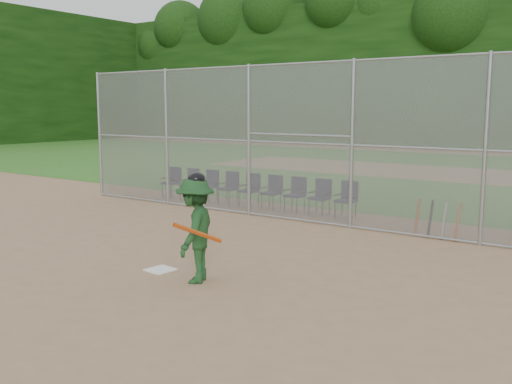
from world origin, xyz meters
The scene contains 17 objects.
ground centered at (0.00, 0.00, 0.00)m, with size 100.00×100.00×0.00m, color tan.
grass_strip centered at (0.00, 18.00, 0.01)m, with size 100.00×100.00×0.00m, color #306B20.
dirt_patch_far centered at (0.00, 18.00, 0.01)m, with size 24.00×24.00×0.00m, color tan.
backstop_fence centered at (0.00, 5.00, 2.07)m, with size 16.09×0.09×4.00m.
treeline centered at (0.00, 20.00, 5.50)m, with size 81.00×60.00×11.00m.
home_plate centered at (-0.18, -0.20, 0.01)m, with size 0.44×0.44×0.02m, color white.
batter_at_plate centered at (0.79, -0.34, 0.89)m, with size 1.13×1.42×1.83m.
spare_bats centered at (3.01, 5.21, 0.41)m, with size 0.96×0.38×0.83m.
chair_0 centered at (-5.95, 6.13, 0.48)m, with size 0.54×0.52×0.96m, color #0E0E34, non-canonical shape.
chair_1 centered at (-5.17, 6.13, 0.48)m, with size 0.54×0.52×0.96m, color #0E0E34, non-canonical shape.
chair_2 centered at (-4.38, 6.13, 0.48)m, with size 0.54×0.52×0.96m, color #0E0E34, non-canonical shape.
chair_3 centered at (-3.60, 6.13, 0.48)m, with size 0.54×0.52×0.96m, color #0E0E34, non-canonical shape.
chair_4 centered at (-2.82, 6.13, 0.48)m, with size 0.54×0.52×0.96m, color #0E0E34, non-canonical shape.
chair_5 centered at (-2.03, 6.13, 0.48)m, with size 0.54×0.52×0.96m, color #0E0E34, non-canonical shape.
chair_6 centered at (-1.25, 6.13, 0.48)m, with size 0.54×0.52×0.96m, color #0E0E34, non-canonical shape.
chair_7 centered at (-0.47, 6.13, 0.48)m, with size 0.54×0.52×0.96m, color #0E0E34, non-canonical shape.
chair_8 centered at (0.32, 6.13, 0.48)m, with size 0.54×0.52×0.96m, color #0E0E34, non-canonical shape.
Camera 1 is at (6.89, -7.26, 2.86)m, focal length 40.00 mm.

